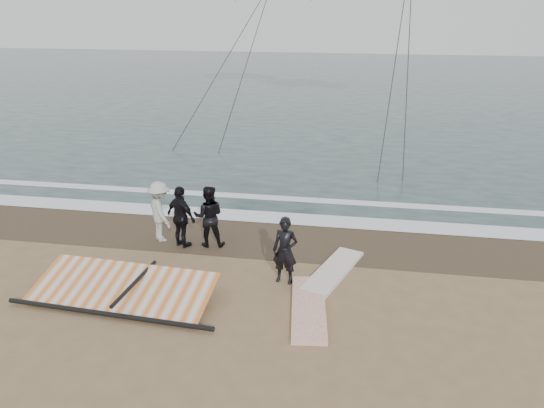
{
  "coord_description": "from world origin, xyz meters",
  "views": [
    {
      "loc": [
        2.29,
        -8.88,
        6.25
      ],
      "look_at": [
        0.28,
        3.0,
        1.6
      ],
      "focal_mm": 35.0,
      "sensor_mm": 36.0,
      "label": 1
    }
  ],
  "objects_px": {
    "sail_rig": "(123,288)",
    "man_main": "(285,251)",
    "board_white": "(309,308)",
    "board_cream": "(333,271)"
  },
  "relations": [
    {
      "from": "man_main",
      "to": "board_white",
      "type": "height_order",
      "value": "man_main"
    },
    {
      "from": "man_main",
      "to": "board_cream",
      "type": "distance_m",
      "value": 1.48
    },
    {
      "from": "board_white",
      "to": "board_cream",
      "type": "distance_m",
      "value": 1.8
    },
    {
      "from": "board_cream",
      "to": "sail_rig",
      "type": "height_order",
      "value": "sail_rig"
    },
    {
      "from": "board_white",
      "to": "man_main",
      "type": "bearing_deg",
      "value": 114.59
    },
    {
      "from": "sail_rig",
      "to": "man_main",
      "type": "bearing_deg",
      "value": 19.7
    },
    {
      "from": "man_main",
      "to": "board_cream",
      "type": "height_order",
      "value": "man_main"
    },
    {
      "from": "man_main",
      "to": "sail_rig",
      "type": "distance_m",
      "value": 3.77
    },
    {
      "from": "man_main",
      "to": "board_cream",
      "type": "bearing_deg",
      "value": 38.31
    },
    {
      "from": "board_cream",
      "to": "sail_rig",
      "type": "bearing_deg",
      "value": -138.49
    }
  ]
}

